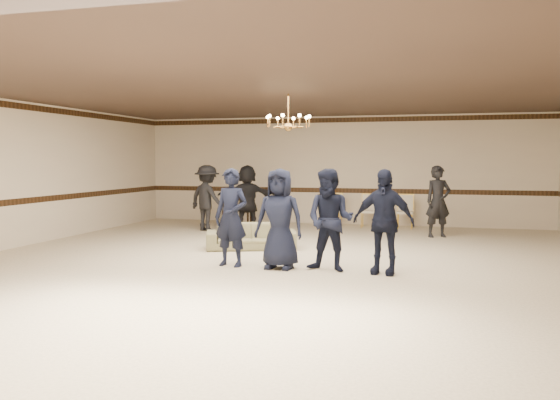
{
  "coord_description": "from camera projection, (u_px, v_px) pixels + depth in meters",
  "views": [
    {
      "loc": [
        2.85,
        -10.05,
        1.92
      ],
      "look_at": [
        0.24,
        -0.5,
        1.22
      ],
      "focal_mm": 37.18,
      "sensor_mm": 36.0,
      "label": 1
    }
  ],
  "objects": [
    {
      "name": "banquet_chair_left",
      "position": [
        334.0,
        210.0,
        16.57
      ],
      "size": [
        0.49,
        0.49,
        0.93
      ],
      "primitive_type": null,
      "rotation": [
        0.0,
        0.0,
        0.09
      ],
      "color": "beige",
      "rests_on": "floor"
    },
    {
      "name": "room",
      "position": [
        274.0,
        177.0,
        10.44
      ],
      "size": [
        12.01,
        14.01,
        3.21
      ],
      "color": "beige",
      "rests_on": "ground"
    },
    {
      "name": "settee",
      "position": [
        251.0,
        236.0,
        12.42
      ],
      "size": [
        2.04,
        1.36,
        0.55
      ],
      "primitive_type": "imported",
      "rotation": [
        0.0,
        0.0,
        0.36
      ],
      "color": "#7C7953",
      "rests_on": "floor"
    },
    {
      "name": "banquet_chair_mid",
      "position": [
        369.0,
        211.0,
        16.31
      ],
      "size": [
        0.47,
        0.47,
        0.93
      ],
      "primitive_type": null,
      "rotation": [
        0.0,
        0.0,
        0.04
      ],
      "color": "beige",
      "rests_on": "floor"
    },
    {
      "name": "boy_d",
      "position": [
        383.0,
        222.0,
        9.67
      ],
      "size": [
        1.09,
        0.59,
        1.76
      ],
      "primitive_type": "imported",
      "rotation": [
        0.0,
        0.0,
        -0.16
      ],
      "color": "black",
      "rests_on": "floor"
    },
    {
      "name": "banquet_chair_right",
      "position": [
        405.0,
        212.0,
        16.04
      ],
      "size": [
        0.46,
        0.46,
        0.93
      ],
      "primitive_type": null,
      "rotation": [
        0.0,
        0.0,
        -0.03
      ],
      "color": "beige",
      "rests_on": "floor"
    },
    {
      "name": "boy_c",
      "position": [
        330.0,
        220.0,
        9.91
      ],
      "size": [
        0.96,
        0.81,
        1.76
      ],
      "primitive_type": "imported",
      "rotation": [
        0.0,
        0.0,
        -0.18
      ],
      "color": "black",
      "rests_on": "floor"
    },
    {
      "name": "chair_rail",
      "position": [
        339.0,
        190.0,
        17.2
      ],
      "size": [
        12.0,
        0.02,
        0.14
      ],
      "primitive_type": "cube",
      "color": "#362010",
      "rests_on": "wall_back"
    },
    {
      "name": "crown_molding",
      "position": [
        339.0,
        120.0,
        17.06
      ],
      "size": [
        12.0,
        0.02,
        0.14
      ],
      "primitive_type": "cube",
      "color": "#362010",
      "rests_on": "wall_back"
    },
    {
      "name": "boy_a",
      "position": [
        231.0,
        217.0,
        10.38
      ],
      "size": [
        0.7,
        0.52,
        1.76
      ],
      "primitive_type": "imported",
      "rotation": [
        0.0,
        0.0,
        -0.17
      ],
      "color": "black",
      "rests_on": "floor"
    },
    {
      "name": "console_table",
      "position": [
        237.0,
        211.0,
        17.56
      ],
      "size": [
        0.91,
        0.44,
        0.74
      ],
      "primitive_type": "cube",
      "rotation": [
        0.0,
        0.0,
        0.08
      ],
      "color": "black",
      "rests_on": "floor"
    },
    {
      "name": "boy_b",
      "position": [
        279.0,
        219.0,
        10.14
      ],
      "size": [
        0.89,
        0.6,
        1.76
      ],
      "primitive_type": "imported",
      "rotation": [
        0.0,
        0.0,
        -0.05
      ],
      "color": "black",
      "rests_on": "floor"
    },
    {
      "name": "chandelier",
      "position": [
        288.0,
        110.0,
        11.31
      ],
      "size": [
        0.94,
        0.94,
        0.89
      ],
      "primitive_type": null,
      "color": "#B5803A",
      "rests_on": "ceiling"
    },
    {
      "name": "adult_left",
      "position": [
        207.0,
        198.0,
        15.57
      ],
      "size": [
        1.31,
        1.05,
        1.77
      ],
      "primitive_type": "imported",
      "rotation": [
        0.0,
        0.0,
        2.74
      ],
      "color": "black",
      "rests_on": "floor"
    },
    {
      "name": "adult_right",
      "position": [
        438.0,
        201.0,
        14.28
      ],
      "size": [
        0.77,
        0.66,
        1.77
      ],
      "primitive_type": "imported",
      "rotation": [
        0.0,
        0.0,
        0.45
      ],
      "color": "black",
      "rests_on": "floor"
    },
    {
      "name": "adult_mid",
      "position": [
        247.0,
        197.0,
        16.01
      ],
      "size": [
        1.72,
        1.11,
        1.77
      ],
      "primitive_type": "imported",
      "rotation": [
        0.0,
        0.0,
        3.53
      ],
      "color": "black",
      "rests_on": "floor"
    }
  ]
}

